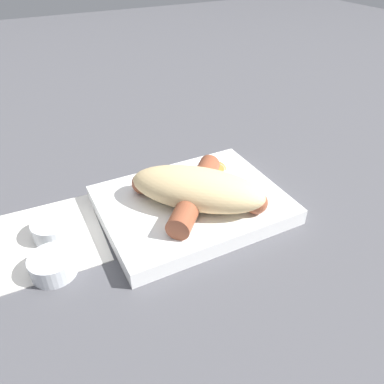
{
  "coord_description": "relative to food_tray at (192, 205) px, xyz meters",
  "views": [
    {
      "loc": [
        0.18,
        0.36,
        0.32
      ],
      "look_at": [
        0.0,
        0.0,
        0.03
      ],
      "focal_mm": 35.0,
      "sensor_mm": 36.0,
      "label": 1
    }
  ],
  "objects": [
    {
      "name": "ground_plane",
      "position": [
        0.0,
        0.0,
        -0.01
      ],
      "size": [
        3.0,
        3.0,
        0.0
      ],
      "primitive_type": "plane",
      "color": "#4C4C51"
    },
    {
      "name": "food_tray",
      "position": [
        0.0,
        0.0,
        0.0
      ],
      "size": [
        0.24,
        0.18,
        0.02
      ],
      "color": "white",
      "rests_on": "ground_plane"
    },
    {
      "name": "bread_roll",
      "position": [
        -0.0,
        0.01,
        0.04
      ],
      "size": [
        0.18,
        0.17,
        0.05
      ],
      "color": "#DBBC84",
      "rests_on": "food_tray"
    },
    {
      "name": "sausage",
      "position": [
        -0.0,
        0.01,
        0.03
      ],
      "size": [
        0.14,
        0.14,
        0.03
      ],
      "color": "brown",
      "rests_on": "food_tray"
    },
    {
      "name": "pickled_veggies",
      "position": [
        -0.05,
        -0.05,
        0.01
      ],
      "size": [
        0.07,
        0.05,
        0.01
      ],
      "color": "#F99E4C",
      "rests_on": "food_tray"
    },
    {
      "name": "napkin",
      "position": [
        0.19,
        -0.03,
        -0.01
      ],
      "size": [
        0.15,
        0.15,
        0.0
      ],
      "color": "white",
      "rests_on": "ground_plane"
    },
    {
      "name": "condiment_cup_near",
      "position": [
        0.18,
        -0.03,
        -0.0
      ],
      "size": [
        0.05,
        0.05,
        0.02
      ],
      "color": "silver",
      "rests_on": "ground_plane"
    },
    {
      "name": "condiment_cup_far",
      "position": [
        0.19,
        0.03,
        -0.0
      ],
      "size": [
        0.05,
        0.05,
        0.02
      ],
      "color": "silver",
      "rests_on": "ground_plane"
    }
  ]
}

